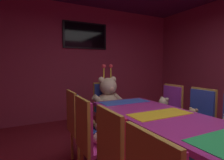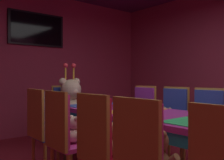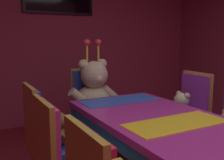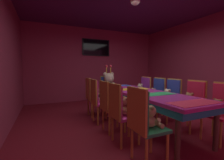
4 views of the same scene
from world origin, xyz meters
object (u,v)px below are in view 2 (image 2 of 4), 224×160
teddy_right_2 (200,122)px  chair_right_2 (207,120)px  chair_left_1 (144,157)px  teddy_left_1 (158,154)px  chair_left_4 (42,123)px  teddy_right_3 (166,118)px  teddy_left_2 (114,141)px  banquet_table (163,123)px  chair_right_3 (173,115)px  teddy_right_4 (135,112)px  teddy_left_4 (54,123)px  chair_right_4 (142,111)px  wall_tv (37,29)px  king_teddy_bear (71,102)px  teddy_left_3 (76,131)px  chair_left_2 (100,142)px  throne_chair (66,110)px  chair_left_3 (63,131)px

teddy_right_2 → chair_right_2: bearing=-180.0°
chair_left_1 → teddy_right_2: bearing=19.1°
teddy_left_1 → chair_left_4: chair_left_4 is taller
chair_left_1 → teddy_right_3: 1.84m
chair_left_1 → teddy_left_2: chair_left_1 is taller
banquet_table → chair_right_3: size_ratio=2.92×
teddy_left_2 → teddy_right_4: bearing=39.4°
teddy_left_2 → teddy_right_2: bearing=0.7°
teddy_left_4 → teddy_right_2: same height
banquet_table → teddy_left_1: teddy_left_1 is taller
chair_right_4 → wall_tv: (-0.82, 2.03, 1.45)m
teddy_left_2 → teddy_left_4: size_ratio=0.96×
chair_right_3 → king_teddy_bear: bearing=-57.2°
teddy_right_3 → banquet_table: bearing=36.7°
teddy_left_4 → king_teddy_bear: 1.00m
king_teddy_bear → teddy_left_4: bearing=-42.3°
teddy_right_4 → king_teddy_bear: size_ratio=0.39×
teddy_left_2 → wall_tv: size_ratio=0.27×
teddy_left_4 → chair_right_3: chair_right_3 is taller
teddy_left_3 → teddy_right_3: (1.39, -0.03, -0.01)m
chair_right_2 → teddy_left_1: bearing=19.1°
banquet_table → teddy_right_2: 0.68m
chair_left_1 → chair_left_2: bearing=87.5°
teddy_right_2 → chair_right_3: (0.16, 0.52, 0.01)m
teddy_left_4 → throne_chair: bearing=53.5°
teddy_left_2 → wall_tv: (0.66, 3.12, 1.47)m
chair_right_3 → chair_left_4: bearing=-19.0°
chair_right_3 → king_teddy_bear: king_teddy_bear is taller
teddy_left_1 → chair_left_2: (-0.12, 0.50, 0.01)m
chair_left_1 → wall_tv: wall_tv is taller
teddy_left_4 → teddy_right_4: teddy_right_4 is taller
chair_right_2 → chair_left_2: bearing=0.6°
teddy_right_3 → chair_right_4: size_ratio=0.28×
chair_right_4 → king_teddy_bear: size_ratio=1.12×
chair_left_4 → chair_right_3: bearing=-19.0°
teddy_left_4 → teddy_right_4: size_ratio=0.91×
teddy_left_3 → teddy_right_3: size_ratio=1.06×
throne_chair → king_teddy_bear: 0.22m
chair_left_4 → teddy_right_4: chair_left_4 is taller
teddy_left_1 → teddy_right_3: teddy_left_1 is taller
teddy_left_2 → teddy_left_1: bearing=-92.3°
teddy_left_1 → chair_right_4: size_ratio=0.33×
teddy_left_4 → teddy_left_2: bearing=-89.9°
teddy_left_1 → teddy_left_4: bearing=89.3°
chair_left_1 → chair_left_4: size_ratio=1.00×
chair_left_4 → chair_left_3: bearing=-92.8°
chair_left_2 → teddy_right_4: size_ratio=2.86×
chair_right_2 → teddy_left_4: bearing=-36.1°
wall_tv → teddy_left_2: bearing=-102.0°
chair_right_2 → throne_chair: same height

